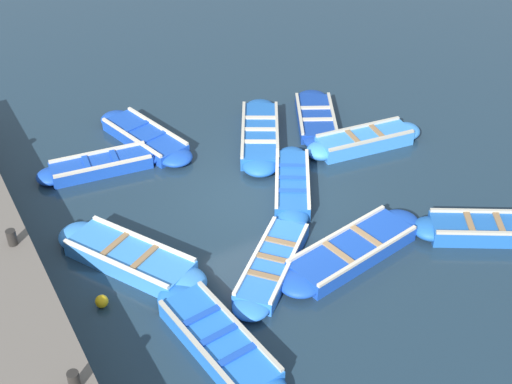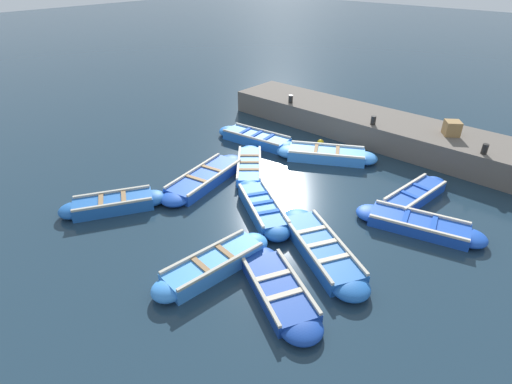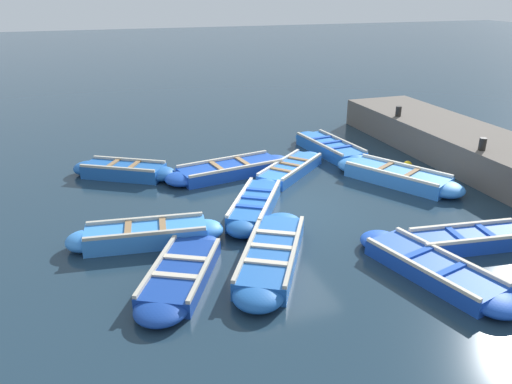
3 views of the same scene
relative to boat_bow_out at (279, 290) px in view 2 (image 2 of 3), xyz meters
name	(u,v)px [view 2 (image 2 of 3)]	position (x,y,z in m)	size (l,w,h in m)	color
ground_plane	(280,204)	(-3.09, -2.42, -0.15)	(120.00, 120.00, 0.00)	#1C303F
boat_bow_out	(279,290)	(0.00, 0.00, 0.00)	(2.36, 3.36, 0.36)	navy
boat_far_corner	(418,225)	(-4.66, 1.40, 0.02)	(1.76, 3.71, 0.39)	#1947B7
boat_tucked	(214,265)	(0.44, -1.72, 0.05)	(3.46, 1.17, 0.46)	#3884E0
boat_near_quay	(263,208)	(-2.33, -2.50, 0.05)	(2.38, 3.25, 0.45)	#1E59AD
boat_alongside	(256,139)	(-6.22, -6.19, 0.05)	(1.35, 3.86, 0.45)	blue
boat_end_of_row	(321,249)	(-1.87, -0.07, 0.03)	(2.73, 3.86, 0.42)	#1E59AD
boat_drifting	(326,155)	(-6.83, -3.12, 0.05)	(2.74, 3.82, 0.46)	#3884E0
boat_broadside	(415,196)	(-6.17, 0.66, 0.02)	(3.37, 1.13, 0.40)	#1947B7
boat_outer_left	(205,178)	(-2.46, -5.25, 0.03)	(4.15, 1.66, 0.41)	#1947B7
boat_mid_row	(113,204)	(0.55, -6.11, 0.05)	(3.15, 2.32, 0.45)	#1E59AD
boat_centre	(249,166)	(-4.20, -4.75, 0.01)	(3.15, 2.91, 0.37)	blue
quay_wall	(382,129)	(-9.99, -2.42, 0.34)	(2.67, 14.34, 0.98)	#605951
bollard_north	(291,99)	(-9.01, -6.55, 1.01)	(0.20, 0.20, 0.35)	black
bollard_mid_north	(373,120)	(-9.01, -2.42, 1.01)	(0.20, 0.20, 0.35)	black
bollard_mid_south	(485,149)	(-9.01, 1.72, 1.01)	(0.20, 0.20, 0.35)	black
wooden_crate	(452,128)	(-9.95, 0.29, 1.10)	(0.54, 0.54, 0.54)	olive
buoy_orange_near	(321,142)	(-7.78, -4.01, -0.01)	(0.27, 0.27, 0.27)	#EAB214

